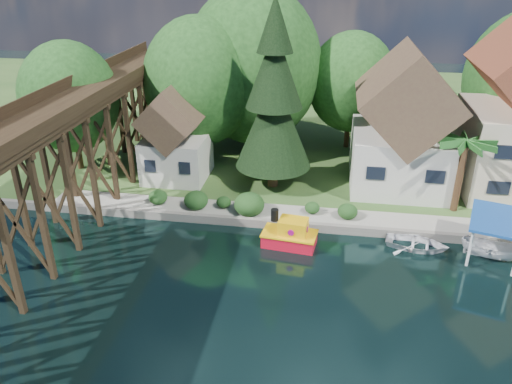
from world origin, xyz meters
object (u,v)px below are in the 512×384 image
at_px(shed, 176,139).
at_px(tugboat, 290,235).
at_px(conifer, 274,100).
at_px(palm_tree, 466,145).
at_px(house_left, 403,129).
at_px(boat_white_a, 417,242).
at_px(trestle_bridge, 57,161).
at_px(boat_canopy, 493,241).

relative_size(shed, tugboat, 2.09).
distance_m(conifer, tugboat, 10.79).
height_order(palm_tree, tugboat, palm_tree).
distance_m(house_left, boat_white_a, 10.32).
distance_m(palm_tree, boat_white_a, 7.84).
xyz_separation_m(trestle_bridge, boat_white_a, (23.54, 1.67, -4.93)).
distance_m(trestle_bridge, boat_white_a, 24.11).
relative_size(trestle_bridge, palm_tree, 7.63).
distance_m(shed, boat_white_a, 20.34).
distance_m(boat_white_a, boat_canopy, 4.53).
distance_m(trestle_bridge, shed, 10.69).
distance_m(conifer, boat_canopy, 17.90).
distance_m(shed, boat_canopy, 24.51).
bearing_deg(boat_canopy, conifer, 152.63).
distance_m(trestle_bridge, boat_canopy, 28.28).
xyz_separation_m(house_left, tugboat, (-7.73, -10.10, -4.37)).
bearing_deg(palm_tree, boat_white_a, -122.64).
distance_m(trestle_bridge, house_left, 25.42).
relative_size(tugboat, boat_canopy, 0.73).
xyz_separation_m(trestle_bridge, palm_tree, (26.73, 6.65, 0.20)).
xyz_separation_m(tugboat, boat_white_a, (8.27, 0.94, -0.35)).
height_order(house_left, shed, house_left).
height_order(trestle_bridge, boat_white_a, trestle_bridge).
distance_m(shed, conifer, 8.90).
xyz_separation_m(palm_tree, boat_white_a, (-3.19, -4.98, -5.14)).
distance_m(trestle_bridge, palm_tree, 27.54).
xyz_separation_m(palm_tree, boat_canopy, (1.23, -5.51, -4.31)).
bearing_deg(boat_canopy, shed, 160.37).
distance_m(shed, tugboat, 13.74).
distance_m(house_left, conifer, 10.40).
bearing_deg(tugboat, conifer, 105.11).
bearing_deg(tugboat, house_left, 52.57).
height_order(conifer, tugboat, conifer).
relative_size(house_left, palm_tree, 1.90).
relative_size(trestle_bridge, boat_white_a, 11.00).
xyz_separation_m(house_left, boat_canopy, (4.96, -9.69, -3.90)).
bearing_deg(conifer, boat_canopy, -27.37).
xyz_separation_m(house_left, shed, (-18.00, -1.50, -1.31)).
relative_size(house_left, boat_canopy, 2.13).
bearing_deg(trestle_bridge, boat_canopy, 2.33).
height_order(house_left, boat_canopy, house_left).
distance_m(shed, palm_tree, 21.96).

